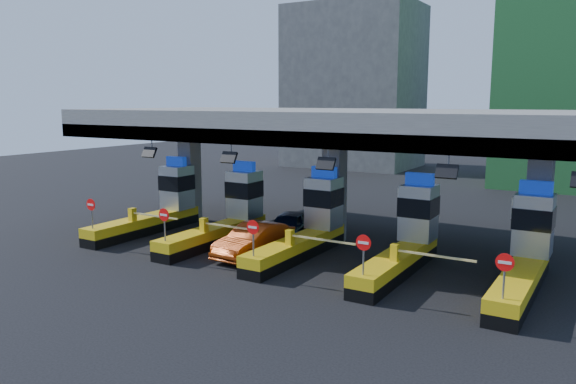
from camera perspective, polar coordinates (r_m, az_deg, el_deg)
The scene contains 10 objects.
ground at distance 27.87m, azimuth 1.90°, elevation -6.29°, with size 120.00×120.00×0.00m, color black.
toll_canopy at distance 29.42m, azimuth 4.71°, elevation 6.62°, with size 28.00×12.09×7.00m.
toll_lane_far_left at distance 33.65m, azimuth -12.89°, elevation -1.38°, with size 4.43×8.00×4.16m.
toll_lane_left at distance 30.44m, azimuth -6.08°, elevation -2.30°, with size 4.43×8.00×4.16m.
toll_lane_center at distance 27.77m, azimuth 2.20°, elevation -3.38°, with size 4.43×8.00×4.16m.
toll_lane_right at distance 25.80m, azimuth 12.00°, elevation -4.56°, with size 4.43×8.00×4.16m.
toll_lane_far_right at distance 24.69m, azimuth 23.08°, elevation -5.74°, with size 4.43×8.00×4.16m.
bg_building_concrete at distance 65.35m, azimuth 6.70°, elevation 10.54°, with size 14.00×10.00×18.00m, color #4C4C49.
van at distance 30.43m, azimuth 0.06°, elevation -3.48°, with size 1.79×4.45×1.51m, color black.
red_car at distance 27.37m, azimuth -3.44°, elevation -4.89°, with size 1.67×4.80×1.58m, color #99330B.
Camera 1 is at (13.06, -23.46, 7.47)m, focal length 35.00 mm.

